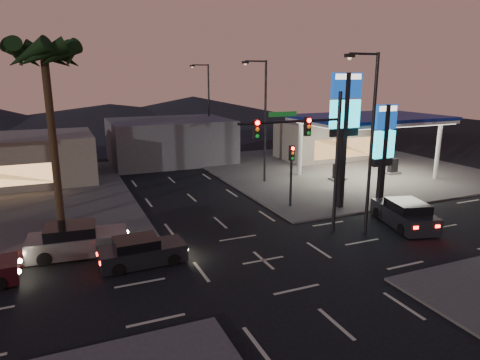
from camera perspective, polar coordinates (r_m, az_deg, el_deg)
name	(u,v)px	position (r m, az deg, el deg)	size (l,w,h in m)	color
ground	(263,260)	(21.38, 3.13, -10.64)	(140.00, 140.00, 0.00)	black
corner_lot_ne	(338,168)	(42.47, 13.00, 1.53)	(24.00, 24.00, 0.12)	#47443F
gas_station	(370,120)	(38.59, 16.91, 7.64)	(12.20, 8.20, 5.47)	silver
convenience_store	(327,140)	(47.28, 11.54, 5.22)	(10.00, 6.00, 4.00)	#726B5B
pylon_sign_tall	(345,114)	(28.75, 13.82, 8.54)	(2.20, 0.35, 9.00)	black
pylon_sign_short	(384,141)	(29.76, 18.65, 5.01)	(1.60, 0.35, 7.00)	black
traffic_signal_mast	(311,144)	(23.34, 9.44, 4.71)	(6.10, 0.39, 8.00)	black
pedestal_signal	(291,166)	(28.84, 6.88, 1.87)	(0.32, 0.39, 4.30)	black
streetlight_near	(369,135)	(24.27, 16.85, 5.82)	(2.14, 0.25, 10.00)	black
streetlight_mid	(263,115)	(35.16, 3.09, 8.70)	(2.14, 0.25, 10.00)	black
streetlight_far	(207,104)	(48.08, -4.41, 10.05)	(2.14, 0.25, 10.00)	black
palm_a	(45,64)	(26.91, -24.58, 13.85)	(4.41, 4.41, 10.86)	black
building_far_mid	(170,141)	(45.20, -9.28, 5.19)	(12.00, 9.00, 4.40)	#4C4C51
hill_right	(193,110)	(81.20, -6.24, 9.26)	(50.00, 50.00, 5.00)	black
hill_center	(110,116)	(78.19, -16.90, 8.21)	(60.00, 60.00, 4.00)	black
car_lane_a_front	(141,252)	(21.25, -13.03, -9.31)	(4.20, 1.87, 1.35)	black
car_lane_b_front	(77,241)	(23.22, -20.92, -7.56)	(5.04, 2.42, 1.60)	#535355
suv_station	(405,214)	(27.53, 21.10, -4.26)	(3.11, 5.10, 1.60)	black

